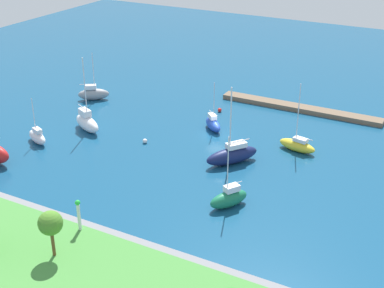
{
  "coord_description": "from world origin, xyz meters",
  "views": [
    {
      "loc": [
        -32.24,
        67.37,
        33.54
      ],
      "look_at": [
        0.0,
        7.65,
        1.5
      ],
      "focal_mm": 51.09,
      "sensor_mm": 36.0,
      "label": 1
    }
  ],
  "objects_px": {
    "sailboat_green_lone_north": "(229,198)",
    "sailboat_white_east_end": "(87,122)",
    "mooring_buoy_white": "(145,141)",
    "park_tree_west": "(50,223)",
    "pier_dock": "(300,108)",
    "sailboat_gray_inner_mooring": "(93,94)",
    "harbor_beacon": "(79,214)",
    "mooring_buoy_red": "(220,110)",
    "sailboat_white_far_north": "(37,137)",
    "sailboat_yellow_lone_south": "(297,145)",
    "sailboat_navy_along_channel": "(232,155)",
    "sailboat_blue_off_beacon": "(213,124)"
  },
  "relations": [
    {
      "from": "sailboat_green_lone_north",
      "to": "sailboat_white_east_end",
      "type": "bearing_deg",
      "value": -78.14
    },
    {
      "from": "mooring_buoy_white",
      "to": "park_tree_west",
      "type": "bearing_deg",
      "value": 105.49
    },
    {
      "from": "pier_dock",
      "to": "sailboat_gray_inner_mooring",
      "type": "distance_m",
      "value": 35.27
    },
    {
      "from": "harbor_beacon",
      "to": "mooring_buoy_red",
      "type": "relative_size",
      "value": 5.69
    },
    {
      "from": "harbor_beacon",
      "to": "sailboat_green_lone_north",
      "type": "distance_m",
      "value": 17.35
    },
    {
      "from": "sailboat_green_lone_north",
      "to": "sailboat_white_far_north",
      "type": "relative_size",
      "value": 1.31
    },
    {
      "from": "park_tree_west",
      "to": "sailboat_yellow_lone_south",
      "type": "xyz_separation_m",
      "value": [
        -12.38,
        -35.99,
        -4.1
      ]
    },
    {
      "from": "park_tree_west",
      "to": "sailboat_yellow_lone_south",
      "type": "height_order",
      "value": "sailboat_yellow_lone_south"
    },
    {
      "from": "sailboat_yellow_lone_south",
      "to": "pier_dock",
      "type": "bearing_deg",
      "value": -61.98
    },
    {
      "from": "pier_dock",
      "to": "sailboat_yellow_lone_south",
      "type": "relative_size",
      "value": 2.75
    },
    {
      "from": "sailboat_navy_along_channel",
      "to": "mooring_buoy_white",
      "type": "bearing_deg",
      "value": -53.97
    },
    {
      "from": "harbor_beacon",
      "to": "sailboat_white_far_north",
      "type": "relative_size",
      "value": 0.55
    },
    {
      "from": "sailboat_green_lone_north",
      "to": "sailboat_navy_along_channel",
      "type": "bearing_deg",
      "value": -126.66
    },
    {
      "from": "pier_dock",
      "to": "mooring_buoy_white",
      "type": "bearing_deg",
      "value": 55.84
    },
    {
      "from": "sailboat_white_far_north",
      "to": "mooring_buoy_white",
      "type": "distance_m",
      "value": 15.52
    },
    {
      "from": "harbor_beacon",
      "to": "mooring_buoy_white",
      "type": "xyz_separation_m",
      "value": [
        7.15,
        -23.37,
        -2.96
      ]
    },
    {
      "from": "park_tree_west",
      "to": "mooring_buoy_red",
      "type": "xyz_separation_m",
      "value": [
        3.54,
        -44.08,
        -4.67
      ]
    },
    {
      "from": "sailboat_blue_off_beacon",
      "to": "sailboat_gray_inner_mooring",
      "type": "xyz_separation_m",
      "value": [
        23.98,
        -1.74,
        0.15
      ]
    },
    {
      "from": "sailboat_navy_along_channel",
      "to": "sailboat_green_lone_north",
      "type": "relative_size",
      "value": 1.21
    },
    {
      "from": "sailboat_navy_along_channel",
      "to": "harbor_beacon",
      "type": "bearing_deg",
      "value": 19.6
    },
    {
      "from": "sailboat_gray_inner_mooring",
      "to": "sailboat_white_east_end",
      "type": "bearing_deg",
      "value": -91.55
    },
    {
      "from": "sailboat_green_lone_north",
      "to": "mooring_buoy_white",
      "type": "bearing_deg",
      "value": -88.18
    },
    {
      "from": "sailboat_blue_off_beacon",
      "to": "sailboat_navy_along_channel",
      "type": "height_order",
      "value": "sailboat_navy_along_channel"
    },
    {
      "from": "pier_dock",
      "to": "sailboat_yellow_lone_south",
      "type": "height_order",
      "value": "sailboat_yellow_lone_south"
    },
    {
      "from": "sailboat_yellow_lone_south",
      "to": "sailboat_white_far_north",
      "type": "height_order",
      "value": "sailboat_yellow_lone_south"
    },
    {
      "from": "pier_dock",
      "to": "park_tree_west",
      "type": "xyz_separation_m",
      "value": [
        7.82,
        50.99,
        4.61
      ]
    },
    {
      "from": "pier_dock",
      "to": "sailboat_blue_off_beacon",
      "type": "distance_m",
      "value": 16.68
    },
    {
      "from": "sailboat_white_east_end",
      "to": "mooring_buoy_white",
      "type": "height_order",
      "value": "sailboat_white_east_end"
    },
    {
      "from": "sailboat_gray_inner_mooring",
      "to": "mooring_buoy_white",
      "type": "xyz_separation_m",
      "value": [
        -17.49,
        10.75,
        -0.78
      ]
    },
    {
      "from": "sailboat_navy_along_channel",
      "to": "sailboat_green_lone_north",
      "type": "height_order",
      "value": "sailboat_navy_along_channel"
    },
    {
      "from": "harbor_beacon",
      "to": "sailboat_white_far_north",
      "type": "distance_m",
      "value": 26.42
    },
    {
      "from": "mooring_buoy_red",
      "to": "mooring_buoy_white",
      "type": "height_order",
      "value": "mooring_buoy_white"
    },
    {
      "from": "mooring_buoy_white",
      "to": "sailboat_yellow_lone_south",
      "type": "bearing_deg",
      "value": -158.41
    },
    {
      "from": "sailboat_navy_along_channel",
      "to": "mooring_buoy_red",
      "type": "bearing_deg",
      "value": -114.05
    },
    {
      "from": "park_tree_west",
      "to": "mooring_buoy_white",
      "type": "distance_m",
      "value": 29.45
    },
    {
      "from": "harbor_beacon",
      "to": "mooring_buoy_white",
      "type": "bearing_deg",
      "value": -72.98
    },
    {
      "from": "mooring_buoy_red",
      "to": "sailboat_green_lone_north",
      "type": "bearing_deg",
      "value": 117.76
    },
    {
      "from": "sailboat_yellow_lone_south",
      "to": "mooring_buoy_red",
      "type": "xyz_separation_m",
      "value": [
        15.92,
        -8.08,
        -0.57
      ]
    },
    {
      "from": "sailboat_white_east_end",
      "to": "sailboat_yellow_lone_south",
      "type": "height_order",
      "value": "sailboat_white_east_end"
    },
    {
      "from": "sailboat_navy_along_channel",
      "to": "sailboat_yellow_lone_south",
      "type": "bearing_deg",
      "value": 175.26
    },
    {
      "from": "harbor_beacon",
      "to": "sailboat_navy_along_channel",
      "type": "distance_m",
      "value": 24.57
    },
    {
      "from": "park_tree_west",
      "to": "sailboat_blue_off_beacon",
      "type": "xyz_separation_m",
      "value": [
        1.27,
        -37.02,
        -4.03
      ]
    },
    {
      "from": "sailboat_white_east_end",
      "to": "sailboat_gray_inner_mooring",
      "type": "relative_size",
      "value": 1.37
    },
    {
      "from": "sailboat_yellow_lone_south",
      "to": "sailboat_gray_inner_mooring",
      "type": "bearing_deg",
      "value": 6.9
    },
    {
      "from": "sailboat_navy_along_channel",
      "to": "mooring_buoy_white",
      "type": "height_order",
      "value": "sailboat_navy_along_channel"
    },
    {
      "from": "sailboat_white_far_north",
      "to": "sailboat_blue_off_beacon",
      "type": "bearing_deg",
      "value": -118.61
    },
    {
      "from": "sailboat_yellow_lone_south",
      "to": "harbor_beacon",
      "type": "bearing_deg",
      "value": 78.6
    },
    {
      "from": "sailboat_blue_off_beacon",
      "to": "harbor_beacon",
      "type": "bearing_deg",
      "value": -45.43
    },
    {
      "from": "sailboat_white_far_north",
      "to": "sailboat_yellow_lone_south",
      "type": "bearing_deg",
      "value": -133.25
    },
    {
      "from": "park_tree_west",
      "to": "sailboat_navy_along_channel",
      "type": "xyz_separation_m",
      "value": [
        -5.92,
        -28.25,
        -3.76
      ]
    }
  ]
}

